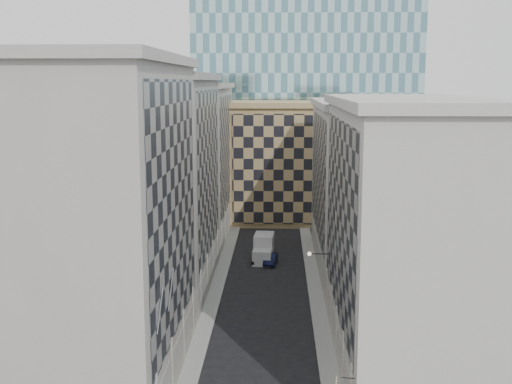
# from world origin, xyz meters

# --- Properties ---
(sidewalk_west) EXTENTS (1.50, 100.00, 0.15)m
(sidewalk_west) POSITION_xyz_m (-5.25, 30.00, 0.07)
(sidewalk_west) COLOR #989792
(sidewalk_west) RESTS_ON ground
(sidewalk_east) EXTENTS (1.50, 100.00, 0.15)m
(sidewalk_east) POSITION_xyz_m (5.25, 30.00, 0.07)
(sidewalk_east) COLOR #989792
(sidewalk_east) RESTS_ON ground
(bldg_left_a) EXTENTS (10.80, 22.80, 23.70)m
(bldg_left_a) POSITION_xyz_m (-10.88, 11.00, 11.82)
(bldg_left_a) COLOR #A39F92
(bldg_left_a) RESTS_ON ground
(bldg_left_b) EXTENTS (10.80, 22.80, 22.70)m
(bldg_left_b) POSITION_xyz_m (-10.88, 33.00, 11.32)
(bldg_left_b) COLOR #98968D
(bldg_left_b) RESTS_ON ground
(bldg_left_c) EXTENTS (10.80, 22.80, 21.70)m
(bldg_left_c) POSITION_xyz_m (-10.88, 55.00, 10.83)
(bldg_left_c) COLOR #A39F92
(bldg_left_c) RESTS_ON ground
(bldg_right_a) EXTENTS (10.80, 26.80, 20.70)m
(bldg_right_a) POSITION_xyz_m (10.88, 15.00, 10.32)
(bldg_right_a) COLOR beige
(bldg_right_a) RESTS_ON ground
(bldg_right_b) EXTENTS (10.80, 28.80, 19.70)m
(bldg_right_b) POSITION_xyz_m (10.89, 42.00, 9.85)
(bldg_right_b) COLOR beige
(bldg_right_b) RESTS_ON ground
(tan_block) EXTENTS (16.80, 14.80, 18.80)m
(tan_block) POSITION_xyz_m (2.00, 67.90, 9.44)
(tan_block) COLOR #9C8752
(tan_block) RESTS_ON ground
(church_tower) EXTENTS (7.20, 7.20, 51.50)m
(church_tower) POSITION_xyz_m (0.00, 82.00, 26.95)
(church_tower) COLOR #302A25
(church_tower) RESTS_ON ground
(flagpoles_left) EXTENTS (0.10, 6.33, 2.33)m
(flagpoles_left) POSITION_xyz_m (-5.90, 6.00, 8.00)
(flagpoles_left) COLOR gray
(flagpoles_left) RESTS_ON ground
(bracket_lamp) EXTENTS (1.98, 0.36, 0.36)m
(bracket_lamp) POSITION_xyz_m (4.38, 24.00, 6.20)
(bracket_lamp) COLOR black
(bracket_lamp) RESTS_ON ground
(box_truck) EXTENTS (2.69, 5.86, 3.14)m
(box_truck) POSITION_xyz_m (-0.52, 43.62, 1.37)
(box_truck) COLOR silver
(box_truck) RESTS_ON ground
(dark_car) EXTENTS (1.83, 4.09, 1.30)m
(dark_car) POSITION_xyz_m (0.38, 41.87, 0.65)
(dark_car) COLOR black
(dark_car) RESTS_ON ground
(shop_sign) EXTENTS (1.20, 0.73, 0.81)m
(shop_sign) POSITION_xyz_m (4.96, 3.00, 3.83)
(shop_sign) COLOR black
(shop_sign) RESTS_ON ground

